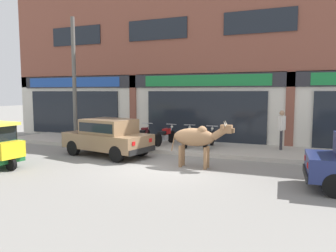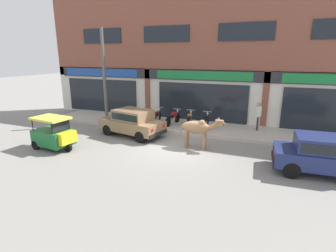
# 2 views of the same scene
# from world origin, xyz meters

# --- Properties ---
(ground_plane) EXTENTS (90.00, 90.00, 0.00)m
(ground_plane) POSITION_xyz_m (0.00, 0.00, 0.00)
(ground_plane) COLOR gray
(sidewalk) EXTENTS (19.00, 3.07, 0.16)m
(sidewalk) POSITION_xyz_m (0.00, 3.74, 0.08)
(sidewalk) COLOR #B7AFA3
(sidewalk) RESTS_ON ground
(shop_building) EXTENTS (23.00, 1.40, 9.29)m
(shop_building) POSITION_xyz_m (0.00, 5.53, 4.43)
(shop_building) COLOR brown
(shop_building) RESTS_ON ground
(cow) EXTENTS (2.15, 0.52, 1.61)m
(cow) POSITION_xyz_m (1.15, 0.47, 1.01)
(cow) COLOR #936B47
(cow) RESTS_ON ground
(car_0) EXTENTS (3.81, 2.25, 1.46)m
(car_0) POSITION_xyz_m (-2.70, 1.07, 0.81)
(car_0) COLOR black
(car_0) RESTS_ON ground
(motorcycle_0) EXTENTS (0.58, 1.80, 0.88)m
(motorcycle_0) POSITION_xyz_m (-2.40, 3.61, 0.55)
(motorcycle_0) COLOR black
(motorcycle_0) RESTS_ON sidewalk
(motorcycle_1) EXTENTS (0.53, 1.81, 0.88)m
(motorcycle_1) POSITION_xyz_m (-1.32, 3.59, 0.55)
(motorcycle_1) COLOR black
(motorcycle_1) RESTS_ON sidewalk
(motorcycle_2) EXTENTS (0.60, 1.80, 0.88)m
(motorcycle_2) POSITION_xyz_m (-0.25, 3.59, 0.55)
(motorcycle_2) COLOR black
(motorcycle_2) RESTS_ON sidewalk
(motorcycle_3) EXTENTS (0.52, 1.81, 0.88)m
(motorcycle_3) POSITION_xyz_m (0.73, 3.52, 0.55)
(motorcycle_3) COLOR black
(motorcycle_3) RESTS_ON sidewalk
(pedestrian) EXTENTS (0.32, 0.50, 1.60)m
(pedestrian) POSITION_xyz_m (3.58, 4.19, 1.15)
(pedestrian) COLOR #2D2D33
(pedestrian) RESTS_ON sidewalk
(utility_pole) EXTENTS (0.18, 0.18, 5.70)m
(utility_pole) POSITION_xyz_m (-5.37, 2.50, 3.02)
(utility_pole) COLOR #595651
(utility_pole) RESTS_ON sidewalk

